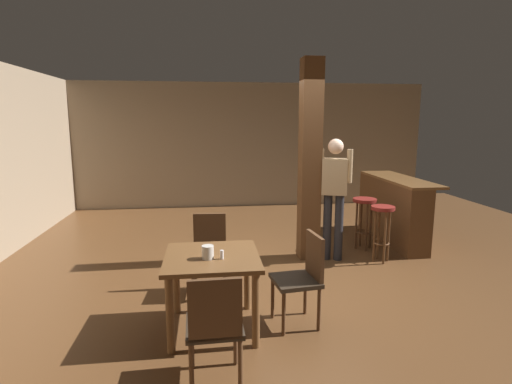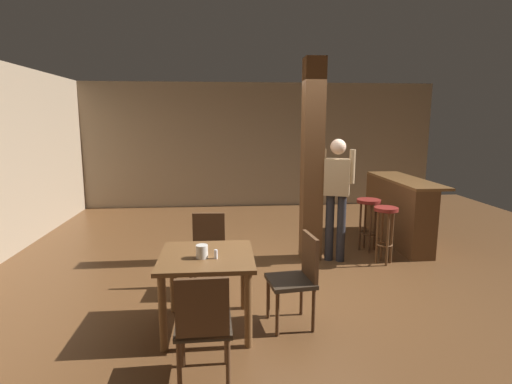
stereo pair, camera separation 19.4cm
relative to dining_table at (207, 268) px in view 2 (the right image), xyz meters
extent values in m
plane|color=brown|center=(1.01, 1.07, -0.60)|extent=(10.80, 10.80, 0.00)
cube|color=gray|center=(1.01, 5.57, 0.80)|extent=(8.00, 0.10, 2.80)
cube|color=brown|center=(1.41, 1.88, 0.80)|extent=(0.28, 0.28, 2.80)
cube|color=brown|center=(0.00, 0.00, 0.11)|extent=(0.87, 0.87, 0.04)
cylinder|color=brown|center=(0.37, 0.37, -0.25)|extent=(0.07, 0.07, 0.69)
cylinder|color=brown|center=(-0.37, 0.37, -0.25)|extent=(0.07, 0.07, 0.69)
cylinder|color=brown|center=(0.37, -0.37, -0.25)|extent=(0.07, 0.07, 0.69)
cylinder|color=brown|center=(-0.37, -0.37, -0.25)|extent=(0.07, 0.07, 0.69)
cube|color=#2D2319|center=(-0.02, 0.80, -0.15)|extent=(0.44, 0.44, 0.04)
cube|color=#4C301C|center=(-0.01, 0.99, 0.08)|extent=(0.38, 0.06, 0.45)
cylinder|color=#4C301C|center=(0.14, 0.61, -0.37)|extent=(0.04, 0.04, 0.43)
cylinder|color=#4C301C|center=(-0.21, 0.63, -0.37)|extent=(0.04, 0.04, 0.43)
cylinder|color=#4C301C|center=(0.16, 0.96, -0.37)|extent=(0.04, 0.04, 0.43)
cylinder|color=#4C301C|center=(-0.19, 0.98, -0.37)|extent=(0.04, 0.04, 0.43)
cube|color=#2D2319|center=(0.00, -0.78, -0.15)|extent=(0.43, 0.43, 0.04)
cube|color=#4C301C|center=(0.01, -0.97, 0.08)|extent=(0.38, 0.05, 0.45)
cylinder|color=#4C301C|center=(-0.18, -0.61, -0.37)|extent=(0.04, 0.04, 0.43)
cylinder|color=#4C301C|center=(0.17, -0.60, -0.37)|extent=(0.04, 0.04, 0.43)
cylinder|color=#4C301C|center=(-0.17, -0.96, -0.37)|extent=(0.04, 0.04, 0.43)
cylinder|color=#4C301C|center=(0.18, -0.95, -0.37)|extent=(0.04, 0.04, 0.43)
cube|color=#2D2319|center=(0.79, -0.02, -0.15)|extent=(0.47, 0.47, 0.04)
cube|color=#4C301C|center=(0.98, 0.01, 0.08)|extent=(0.08, 0.38, 0.45)
cylinder|color=#4C301C|center=(0.64, -0.21, -0.37)|extent=(0.04, 0.04, 0.43)
cylinder|color=#4C301C|center=(0.60, 0.13, -0.37)|extent=(0.04, 0.04, 0.43)
cylinder|color=#4C301C|center=(0.99, -0.17, -0.37)|extent=(0.04, 0.04, 0.43)
cylinder|color=#4C301C|center=(0.94, 0.18, -0.37)|extent=(0.04, 0.04, 0.43)
cylinder|color=beige|center=(-0.04, -0.08, 0.19)|extent=(0.11, 0.11, 0.12)
cylinder|color=silver|center=(0.09, -0.11, 0.17)|extent=(0.03, 0.03, 0.08)
cube|color=tan|center=(1.73, 1.73, 0.60)|extent=(0.39, 0.31, 0.50)
sphere|color=beige|center=(1.73, 1.73, 1.02)|extent=(0.27, 0.27, 0.21)
cylinder|color=#232328|center=(1.80, 1.70, -0.12)|extent=(0.15, 0.15, 0.95)
cylinder|color=#232328|center=(1.65, 1.76, -0.12)|extent=(0.15, 0.15, 0.95)
cylinder|color=tan|center=(1.91, 1.66, 0.75)|extent=(0.10, 0.10, 0.46)
cylinder|color=tan|center=(1.54, 1.80, 0.75)|extent=(0.10, 0.10, 0.46)
cube|color=brown|center=(3.08, 2.53, 0.42)|extent=(0.56, 1.89, 0.04)
cube|color=brown|center=(2.98, 2.53, -0.10)|extent=(0.36, 1.89, 1.00)
cylinder|color=maroon|center=(2.38, 1.56, 0.17)|extent=(0.32, 0.32, 0.05)
torus|color=brown|center=(2.38, 1.56, -0.33)|extent=(0.23, 0.23, 0.02)
cylinder|color=brown|center=(2.38, 1.67, -0.22)|extent=(0.03, 0.03, 0.75)
cylinder|color=brown|center=(2.38, 1.46, -0.22)|extent=(0.03, 0.03, 0.75)
cylinder|color=brown|center=(2.48, 1.56, -0.22)|extent=(0.03, 0.03, 0.75)
cylinder|color=brown|center=(2.27, 1.56, -0.22)|extent=(0.03, 0.03, 0.75)
cylinder|color=maroon|center=(2.35, 2.14, 0.17)|extent=(0.36, 0.36, 0.05)
torus|color=#4C301C|center=(2.35, 2.14, -0.33)|extent=(0.25, 0.25, 0.02)
cylinder|color=#4C301C|center=(2.35, 2.26, -0.23)|extent=(0.03, 0.03, 0.74)
cylinder|color=#4C301C|center=(2.35, 2.03, -0.23)|extent=(0.03, 0.03, 0.74)
cylinder|color=#4C301C|center=(2.46, 2.14, -0.23)|extent=(0.03, 0.03, 0.74)
cylinder|color=#4C301C|center=(2.23, 2.14, -0.23)|extent=(0.03, 0.03, 0.74)
camera|label=1|loc=(-0.03, -3.56, 1.37)|focal=28.00mm
camera|label=2|loc=(0.16, -3.58, 1.37)|focal=28.00mm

